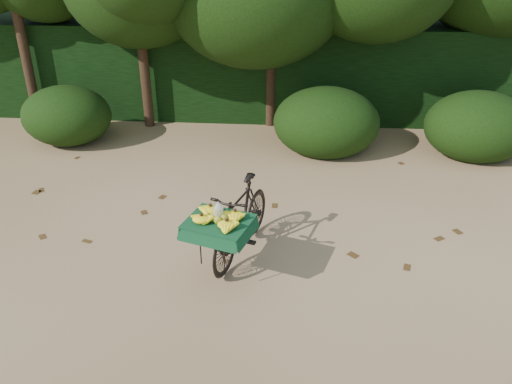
{
  "coord_description": "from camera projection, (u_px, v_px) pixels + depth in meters",
  "views": [
    {
      "loc": [
        0.95,
        -4.34,
        3.81
      ],
      "look_at": [
        0.56,
        0.97,
        0.93
      ],
      "focal_mm": 38.0,
      "sensor_mm": 36.0,
      "label": 1
    }
  ],
  "objects": [
    {
      "name": "leaf_litter",
      "position": [
        206.0,
        274.0,
        6.25
      ],
      "size": [
        7.0,
        7.3,
        0.01
      ],
      "primitive_type": null,
      "color": "#452C12",
      "rests_on": "ground"
    },
    {
      "name": "vendor_bicycle",
      "position": [
        240.0,
        219.0,
        6.4
      ],
      "size": [
        1.04,
        1.76,
        0.95
      ],
      "rotation": [
        0.0,
        0.0,
        -0.31
      ],
      "color": "black",
      "rests_on": "ground"
    },
    {
      "name": "ground",
      "position": [
        196.0,
        311.0,
        5.69
      ],
      "size": [
        80.0,
        80.0,
        0.0
      ],
      "primitive_type": "plane",
      "color": "tan",
      "rests_on": "ground"
    },
    {
      "name": "bush_clumps",
      "position": [
        267.0,
        124.0,
        9.21
      ],
      "size": [
        8.8,
        1.7,
        0.9
      ],
      "primitive_type": null,
      "color": "black",
      "rests_on": "ground"
    },
    {
      "name": "tree_row",
      "position": [
        207.0,
        16.0,
        9.6
      ],
      "size": [
        14.5,
        2.0,
        4.0
      ],
      "primitive_type": null,
      "color": "black",
      "rests_on": "ground"
    },
    {
      "name": "hedge_backdrop",
      "position": [
        248.0,
        65.0,
        10.78
      ],
      "size": [
        26.0,
        1.8,
        1.8
      ],
      "primitive_type": "cube",
      "color": "black",
      "rests_on": "ground"
    }
  ]
}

